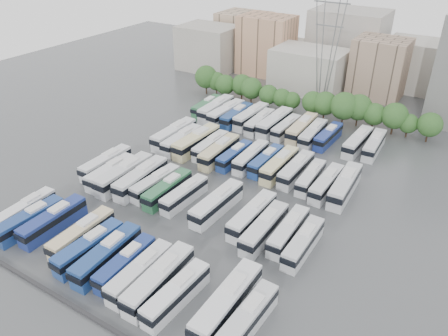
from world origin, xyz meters
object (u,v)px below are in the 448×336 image
Objects in this scene: electricity_pylon at (328,36)px; bus_r3_s4 at (251,116)px; bus_r0_s12 at (227,302)px; bus_r1_s12 at (288,231)px; bus_r2_s10 at (296,169)px; bus_r0_s13 at (247,319)px; bus_r2_s9 at (279,165)px; bus_r0_s0 at (26,209)px; bus_r1_s1 at (110,172)px; bus_r0_s5 at (89,247)px; bus_r0_s9 at (159,279)px; bus_r2_s12 at (326,183)px; bus_r1_s2 at (124,174)px; bus_r0_s6 at (107,255)px; bus_r3_s3 at (237,116)px; bus_r1_s8 at (217,203)px; bus_r2_s7 at (251,157)px; bus_r1_s11 at (264,228)px; bus_r3_s2 at (226,113)px; bus_r3_s6 at (275,122)px; bus_r3_s7 at (286,127)px; bus_r0_s8 at (140,272)px; bus_r1_s4 at (156,183)px; bus_r0_s7 at (126,263)px; bus_r2_s3 at (196,141)px; bus_r1_s0 at (106,163)px; bus_r1_s6 at (184,194)px; bus_r2_s13 at (345,185)px; bus_r0_s2 at (53,221)px; bus_r2_s2 at (182,140)px; bus_r2_s4 at (211,146)px; bus_r3_s8 at (302,128)px; bus_r2_s6 at (234,155)px; bus_r3_s13 at (374,145)px; bus_r3_s1 at (216,109)px; bus_r3_s5 at (260,122)px; bus_r0_s10 at (176,294)px; bus_r2_s8 at (266,161)px; bus_r2_s11 at (311,177)px; bus_r0_s4 at (82,234)px; bus_r3_s9 at (313,134)px; bus_r2_s5 at (219,151)px; bus_r1_s5 at (168,189)px; bus_r2_s1 at (174,134)px.

electricity_pylon is 2.62× the size of bus_r3_s4.
bus_r1_s12 is (0.29, 17.67, -0.34)m from bus_r0_s12.
bus_r0_s13 is at bearing -74.37° from bus_r2_s10.
electricity_pylon is at bearing 99.55° from bus_r2_s9.
bus_r1_s1 is (3.21, 16.30, 0.11)m from bus_r0_s0.
bus_r0_s9 is at bearing 3.56° from bus_r0_s5.
bus_r1_s2 is at bearing -151.19° from bus_r2_s12.
bus_r3_s3 is (-10.16, 53.70, -0.07)m from bus_r0_s6.
bus_r1_s8 is at bearing 97.90° from bus_r0_s9.
bus_r2_s12 is at bearing -6.31° from bus_r2_s7.
bus_r1_s11 is 1.01× the size of bus_r3_s3.
bus_r3_s2 is 0.96× the size of bus_r3_s6.
bus_r0_s8 is at bearing -84.76° from bus_r3_s7.
bus_r2_s7 is at bearing 64.06° from bus_r1_s4.
bus_r0_s7 is at bearing 177.24° from bus_r0_s9.
bus_r2_s3 is (-3.16, 17.48, 0.35)m from bus_r1_s4.
bus_r0_s9 reaches higher than bus_r1_s0.
bus_r1_s8 reaches higher than bus_r1_s1.
bus_r3_s6 is at bearing 92.44° from bus_r1_s6.
bus_r2_s13 is (26.46, 36.62, 0.18)m from bus_r0_s5.
bus_r2_s2 is (-0.05, 34.44, -0.01)m from bus_r0_s2.
bus_r2_s4 is 0.87× the size of bus_r3_s8.
bus_r2_s6 is (-6.60, 36.21, -0.16)m from bus_r0_s8.
bus_r0_s8 is 58.48m from bus_r3_s13.
bus_r3_s1 is 1.12× the size of bus_r3_s5.
bus_r3_s2 reaches higher than bus_r2_s12.
bus_r2_s7 is 26.29m from bus_r3_s1.
bus_r0_s10 is 60.18m from bus_r3_s2.
bus_r2_s8 is 0.99× the size of bus_r3_s7.
bus_r0_s7 is at bearing -76.60° from bus_r3_s3.
bus_r0_s9 is at bearing -70.93° from bus_r3_s4.
bus_r1_s11 reaches higher than bus_r2_s11.
bus_r2_s7 is (23.02, 17.63, -0.08)m from bus_r1_s0.
bus_r2_s8 is 16.67m from bus_r2_s13.
bus_r1_s12 is at bearing 60.22° from bus_r0_s9.
bus_r0_s5 reaches higher than bus_r0_s4.
bus_r0_s12 is at bearing 1.76° from bus_r0_s6.
bus_r0_s12 is 1.10× the size of bus_r2_s9.
bus_r2_s6 is 0.92× the size of bus_r3_s13.
bus_r2_s10 reaches higher than bus_r0_s4.
bus_r2_s3 is at bearing -140.41° from bus_r3_s9.
bus_r0_s0 is 55.48m from bus_r3_s4.
bus_r2_s5 is 1.06× the size of bus_r2_s10.
bus_r2_s2 is 1.03× the size of bus_r2_s12.
bus_r2_s6 is at bearing -88.94° from bus_r3_s6.
bus_r0_s10 is at bearing -48.58° from bus_r1_s5.
bus_r0_s12 reaches higher than bus_r0_s5.
bus_r2_s1 reaches higher than bus_r3_s7.
bus_r0_s7 is at bearing -76.77° from bus_r1_s6.
bus_r2_s11 is at bearing 2.26° from bus_r2_s6.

